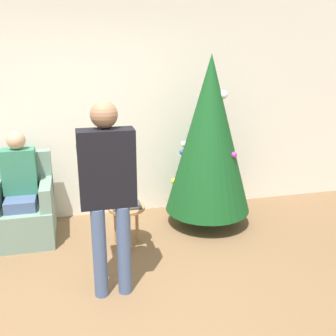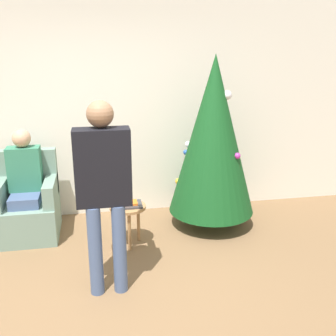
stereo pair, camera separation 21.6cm
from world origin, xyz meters
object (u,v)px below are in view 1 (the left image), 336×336
person_seated (20,183)px  side_stool (127,213)px  armchair (23,210)px  christmas_tree (209,135)px  person_standing (108,182)px

person_seated → side_stool: size_ratio=2.69×
armchair → person_seated: (0.00, -0.03, 0.33)m
person_seated → christmas_tree: bearing=-2.9°
person_standing → side_stool: bearing=72.6°
person_standing → side_stool: (0.25, 0.80, -0.64)m
christmas_tree → side_stool: christmas_tree is taller
christmas_tree → armchair: christmas_tree is taller
person_standing → side_stool: size_ratio=3.70×
armchair → person_seated: size_ratio=0.78×
christmas_tree → side_stool: (-1.04, -0.34, -0.73)m
person_seated → person_standing: (0.85, -1.24, 0.35)m
christmas_tree → side_stool: 1.31m
person_standing → person_seated: bearing=124.6°
side_stool → person_standing: bearing=-107.4°
person_seated → person_standing: person_standing is taller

